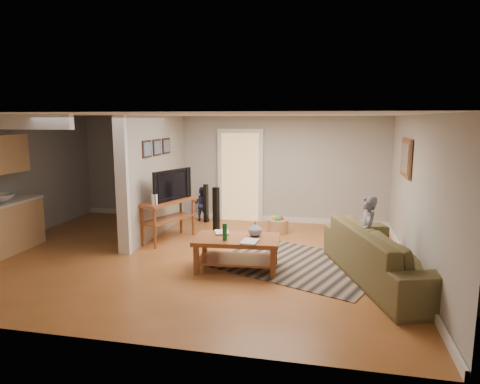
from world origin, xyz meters
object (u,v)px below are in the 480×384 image
toy_basket (278,225)px  toddler (202,220)px  child (365,273)px  sofa (386,281)px  coffee_table (238,244)px  tv_console (168,204)px  speaker_left (216,213)px  speaker_right (206,203)px

toy_basket → toddler: size_ratio=0.54×
child → toddler: size_ratio=1.53×
child → sofa: bearing=48.5°
coffee_table → tv_console: tv_console is taller
sofa → coffee_table: (-2.32, 0.03, 0.42)m
tv_console → toddler: tv_console is taller
toy_basket → child: (1.66, -2.18, -0.16)m
coffee_table → toy_basket: 2.43m
coffee_table → speaker_left: size_ratio=1.33×
tv_console → child: tv_console is taller
speaker_left → toddler: 1.77m
sofa → speaker_left: size_ratio=2.60×
coffee_table → child: bearing=6.0°
sofa → coffee_table: 2.36m
sofa → speaker_right: bearing=32.2°
coffee_table → sofa: bearing=-0.8°
tv_console → toddler: (0.14, 1.79, -0.76)m
speaker_right → tv_console: bearing=-79.8°
sofa → tv_console: tv_console is taller
toy_basket → toddler: toddler is taller
toy_basket → tv_console: bearing=-153.5°
sofa → speaker_left: (-3.13, 1.68, 0.54)m
speaker_right → toddler: size_ratio=1.11×
tv_console → speaker_right: tv_console is taller
coffee_table → speaker_right: (-1.43, 3.00, 0.04)m
tv_console → speaker_right: bearing=100.4°
sofa → speaker_left: bearing=43.0°
speaker_right → child: size_ratio=0.73×
speaker_left → child: 3.22m
speaker_left → toddler: bearing=137.8°
toy_basket → coffee_table: bearing=-98.5°
speaker_left → child: size_ratio=0.86×
speaker_left → speaker_right: bearing=135.3°
sofa → coffee_table: size_ratio=1.96×
sofa → toy_basket: (-1.96, 2.42, 0.16)m
speaker_right → toddler: (-0.15, 0.15, -0.46)m
toddler → sofa: bearing=144.3°
tv_console → toy_basket: bearing=46.8°
sofa → coffee_table: coffee_table is taller
coffee_table → speaker_right: size_ratio=1.56×
sofa → child: child is taller
sofa → tv_console: (-4.04, 1.38, 0.76)m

